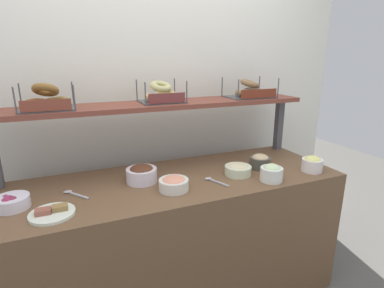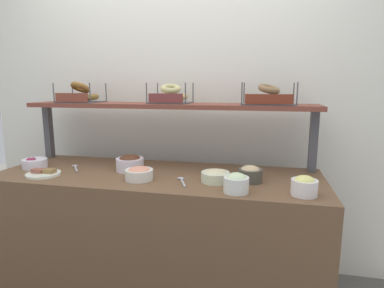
# 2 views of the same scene
# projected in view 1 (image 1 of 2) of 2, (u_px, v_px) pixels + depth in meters

# --- Properties ---
(back_wall) EXTENTS (3.25, 0.06, 2.40)m
(back_wall) POSITION_uv_depth(u_px,v_px,m) (150.00, 108.00, 2.22)
(back_wall) COLOR white
(back_wall) RESTS_ON ground_plane
(deli_counter) EXTENTS (2.05, 0.70, 0.85)m
(deli_counter) POSITION_uv_depth(u_px,v_px,m) (176.00, 240.00, 1.95)
(deli_counter) COLOR brown
(deli_counter) RESTS_ON ground_plane
(shelf_riser_right) EXTENTS (0.05, 0.05, 0.40)m
(shelf_riser_right) POSITION_uv_depth(u_px,v_px,m) (279.00, 125.00, 2.37)
(shelf_riser_right) COLOR #4C4C51
(shelf_riser_right) RESTS_ON deli_counter
(upper_shelf) EXTENTS (2.01, 0.32, 0.03)m
(upper_shelf) POSITION_uv_depth(u_px,v_px,m) (160.00, 105.00, 1.95)
(upper_shelf) COLOR brown
(upper_shelf) RESTS_ON shelf_riser_left
(bowl_chocolate_spread) EXTENTS (0.18, 0.18, 0.11)m
(bowl_chocolate_spread) POSITION_uv_depth(u_px,v_px,m) (142.00, 174.00, 1.77)
(bowl_chocolate_spread) COLOR white
(bowl_chocolate_spread) RESTS_ON deli_counter
(bowl_lox_spread) EXTENTS (0.17, 0.17, 0.08)m
(bowl_lox_spread) POSITION_uv_depth(u_px,v_px,m) (174.00, 183.00, 1.67)
(bowl_lox_spread) COLOR white
(bowl_lox_spread) RESTS_ON deli_counter
(bowl_scallion_spread) EXTENTS (0.13, 0.13, 0.10)m
(bowl_scallion_spread) POSITION_uv_depth(u_px,v_px,m) (271.00, 173.00, 1.79)
(bowl_scallion_spread) COLOR white
(bowl_scallion_spread) RESTS_ON deli_counter
(bowl_potato_salad) EXTENTS (0.17, 0.17, 0.07)m
(bowl_potato_salad) POSITION_uv_depth(u_px,v_px,m) (238.00, 169.00, 1.89)
(bowl_potato_salad) COLOR beige
(bowl_potato_salad) RESTS_ON deli_counter
(bowl_egg_salad) EXTENTS (0.13, 0.13, 0.10)m
(bowl_egg_salad) POSITION_uv_depth(u_px,v_px,m) (312.00, 164.00, 1.94)
(bowl_egg_salad) COLOR white
(bowl_egg_salad) RESTS_ON deli_counter
(bowl_beet_salad) EXTENTS (0.16, 0.16, 0.08)m
(bowl_beet_salad) POSITION_uv_depth(u_px,v_px,m) (12.00, 202.00, 1.47)
(bowl_beet_salad) COLOR white
(bowl_beet_salad) RESTS_ON deli_counter
(bowl_hummus) EXTENTS (0.14, 0.14, 0.10)m
(bowl_hummus) POSITION_uv_depth(u_px,v_px,m) (260.00, 161.00, 2.00)
(bowl_hummus) COLOR #4C4B40
(bowl_hummus) RESTS_ON deli_counter
(serving_plate_white) EXTENTS (0.21, 0.21, 0.04)m
(serving_plate_white) POSITION_uv_depth(u_px,v_px,m) (52.00, 213.00, 1.41)
(serving_plate_white) COLOR white
(serving_plate_white) RESTS_ON deli_counter
(serving_spoon_near_plate) EXTENTS (0.12, 0.15, 0.01)m
(serving_spoon_near_plate) POSITION_uv_depth(u_px,v_px,m) (73.00, 193.00, 1.62)
(serving_spoon_near_plate) COLOR #B7B7BC
(serving_spoon_near_plate) RESTS_ON deli_counter
(serving_spoon_by_edge) EXTENTS (0.09, 0.17, 0.01)m
(serving_spoon_by_edge) POSITION_uv_depth(u_px,v_px,m) (213.00, 180.00, 1.79)
(serving_spoon_by_edge) COLOR #B7B7BC
(serving_spoon_by_edge) RESTS_ON deli_counter
(bagel_basket_cinnamon_raisin) EXTENTS (0.29, 0.26, 0.16)m
(bagel_basket_cinnamon_raisin) POSITION_uv_depth(u_px,v_px,m) (47.00, 101.00, 1.68)
(bagel_basket_cinnamon_raisin) COLOR #4C4C51
(bagel_basket_cinnamon_raisin) RESTS_ON upper_shelf
(bagel_basket_plain) EXTENTS (0.29, 0.26, 0.14)m
(bagel_basket_plain) POSITION_uv_depth(u_px,v_px,m) (161.00, 95.00, 1.95)
(bagel_basket_plain) COLOR #4C4C51
(bagel_basket_plain) RESTS_ON upper_shelf
(bagel_basket_poppy) EXTENTS (0.34, 0.24, 0.14)m
(bagel_basket_poppy) POSITION_uv_depth(u_px,v_px,m) (249.00, 91.00, 2.18)
(bagel_basket_poppy) COLOR #4C4C51
(bagel_basket_poppy) RESTS_ON upper_shelf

